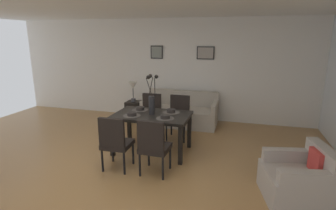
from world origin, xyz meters
name	(u,v)px	position (x,y,z in m)	size (l,w,h in m)	color
ground_plane	(122,172)	(0.00, 0.00, 0.00)	(9.00, 9.00, 0.00)	#A87A47
back_wall_panel	(173,69)	(0.00, 3.25, 1.30)	(9.00, 0.10, 2.60)	white
ceiling_panel	(126,2)	(0.00, 0.40, 2.64)	(9.00, 7.20, 0.08)	white
dining_table	(152,119)	(0.21, 0.90, 0.65)	(1.40, 0.89, 0.74)	black
dining_chair_near_left	(115,141)	(-0.12, 0.04, 0.51)	(0.45, 0.45, 0.92)	black
dining_chair_near_right	(150,113)	(-0.12, 1.74, 0.51)	(0.44, 0.44, 0.92)	black
dining_chair_far_left	(153,145)	(0.52, 0.06, 0.51)	(0.45, 0.45, 0.92)	black
dining_chair_far_right	(179,115)	(0.51, 1.75, 0.51)	(0.45, 0.45, 0.92)	black
centerpiece_vase	(152,99)	(0.21, 0.91, 1.02)	(0.21, 0.23, 0.73)	#232326
placemat_near_left	(132,116)	(-0.11, 0.70, 0.74)	(0.32, 0.32, 0.01)	#4C4742
bowl_near_left	(132,114)	(-0.11, 0.70, 0.78)	(0.17, 0.17, 0.07)	#2D2826
placemat_near_right	(140,110)	(-0.11, 1.10, 0.74)	(0.32, 0.32, 0.01)	#4C4742
bowl_near_right	(140,108)	(-0.11, 1.10, 0.78)	(0.17, 0.17, 0.07)	#2D2826
placemat_far_left	(165,118)	(0.52, 0.70, 0.74)	(0.32, 0.32, 0.01)	#4C4742
bowl_far_left	(165,116)	(0.52, 0.70, 0.78)	(0.17, 0.17, 0.07)	#2D2826
placemat_far_right	(171,112)	(0.52, 1.10, 0.74)	(0.32, 0.32, 0.01)	#4C4742
bowl_far_right	(171,111)	(0.52, 1.10, 0.78)	(0.17, 0.17, 0.07)	#2D2826
sofa	(180,113)	(0.33, 2.70, 0.28)	(1.81, 0.84, 0.80)	#B2A899
side_table	(134,111)	(-0.89, 2.60, 0.26)	(0.36, 0.36, 0.52)	black
table_lamp	(133,87)	(-0.89, 2.60, 0.89)	(0.22, 0.22, 0.51)	#4C4C51
armchair	(299,180)	(2.60, -0.05, 0.29)	(0.94, 0.94, 0.75)	#ADA399
framed_picture_left	(157,52)	(-0.44, 3.18, 1.75)	(0.33, 0.03, 0.34)	black
framed_picture_center	(206,53)	(0.85, 3.18, 1.75)	(0.44, 0.03, 0.32)	black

